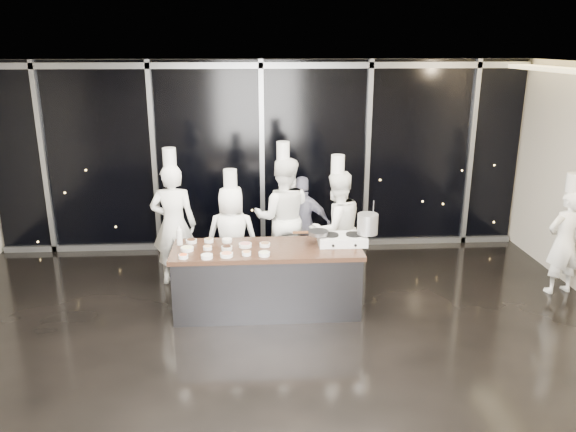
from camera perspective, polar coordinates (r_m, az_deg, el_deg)
The scene contains 15 objects.
ground at distance 6.87m, azimuth -1.88°, elevation -12.92°, with size 9.00×9.00×0.00m, color black.
room_shell at distance 6.07m, azimuth -0.41°, elevation 5.79°, with size 9.02×7.02×3.21m.
window_wall at distance 9.56m, azimuth -2.66°, elevation 6.01°, with size 8.90×0.11×3.20m.
demo_counter at distance 7.47m, azimuth -2.14°, elevation -6.45°, with size 2.46×0.86×0.90m.
stove at distance 7.45m, azimuth 5.52°, elevation -2.37°, with size 0.63×0.41×0.14m.
frying_pan at distance 7.37m, azimuth 3.02°, elevation -1.70°, with size 0.48×0.28×0.05m.
stock_pot at distance 7.43m, azimuth 8.10°, elevation -0.80°, with size 0.27×0.27×0.27m, color #B0B0B2.
prep_bowls at distance 7.25m, azimuth -6.68°, elevation -3.27°, with size 1.15×0.73×0.05m.
squeeze_bottle at distance 7.50m, azimuth -10.98°, elevation -1.94°, with size 0.08×0.08×0.27m.
chef_far_left at distance 8.35m, azimuth -11.55°, elevation -0.77°, with size 0.68×0.46×2.04m.
chef_left at distance 8.11m, azimuth -5.71°, elevation -2.07°, with size 0.78×0.54×1.77m.
chef_center at distance 8.46m, azimuth -0.49°, elevation -0.11°, with size 0.95×0.77×2.08m.
guest at distance 8.64m, azimuth 1.47°, elevation -0.92°, with size 0.96×0.56×1.53m.
chef_right at distance 8.16m, azimuth 4.91°, elevation -1.27°, with size 1.02×0.92×1.95m.
chef_side at distance 8.81m, azimuth 26.25°, elevation -2.22°, with size 0.62×0.48×1.75m.
Camera 1 is at (-0.17, -5.94, 3.44)m, focal length 35.00 mm.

